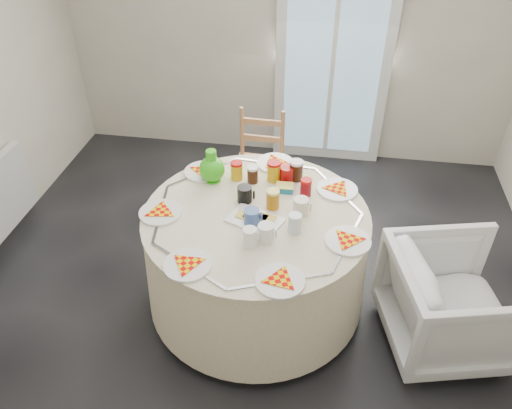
# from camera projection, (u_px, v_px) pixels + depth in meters

# --- Properties ---
(floor) EXTENTS (4.00, 4.00, 0.00)m
(floor) POSITION_uv_depth(u_px,v_px,m) (251.00, 297.00, 3.41)
(floor) COLOR black
(floor) RESTS_ON ground
(wall_back) EXTENTS (4.00, 0.02, 2.60)m
(wall_back) POSITION_uv_depth(u_px,v_px,m) (290.00, 16.00, 4.20)
(wall_back) COLOR #BCB5A3
(wall_back) RESTS_ON floor
(glass_door) EXTENTS (1.00, 0.08, 2.10)m
(glass_door) POSITION_uv_depth(u_px,v_px,m) (334.00, 50.00, 4.26)
(glass_door) COLOR silver
(glass_door) RESTS_ON floor
(table) EXTENTS (1.40, 1.40, 0.71)m
(table) POSITION_uv_depth(u_px,v_px,m) (256.00, 258.00, 3.18)
(table) COLOR #F6EAC9
(table) RESTS_ON floor
(wooden_chair) EXTENTS (0.40, 0.38, 0.85)m
(wooden_chair) POSITION_uv_depth(u_px,v_px,m) (258.00, 161.00, 3.92)
(wooden_chair) COLOR #A5714D
(wooden_chair) RESTS_ON floor
(armchair) EXTENTS (0.81, 0.84, 0.73)m
(armchair) POSITION_uv_depth(u_px,v_px,m) (455.00, 295.00, 2.90)
(armchair) COLOR silver
(armchair) RESTS_ON floor
(place_settings) EXTENTS (1.49, 1.49, 0.03)m
(place_settings) POSITION_uv_depth(u_px,v_px,m) (256.00, 209.00, 2.94)
(place_settings) COLOR white
(place_settings) RESTS_ON table
(jar_cluster) EXTENTS (0.53, 0.27, 0.15)m
(jar_cluster) POSITION_uv_depth(u_px,v_px,m) (269.00, 174.00, 3.14)
(jar_cluster) COLOR brown
(jar_cluster) RESTS_ON table
(butter_tub) EXTENTS (0.11, 0.08, 0.04)m
(butter_tub) POSITION_uv_depth(u_px,v_px,m) (285.00, 184.00, 3.12)
(butter_tub) COLOR #11668F
(butter_tub) RESTS_ON table
(green_pitcher) EXTENTS (0.17, 0.17, 0.22)m
(green_pitcher) POSITION_uv_depth(u_px,v_px,m) (212.00, 162.00, 3.16)
(green_pitcher) COLOR green
(green_pitcher) RESTS_ON table
(cheese_platter) EXTENTS (0.36, 0.30, 0.04)m
(cheese_platter) POSITION_uv_depth(u_px,v_px,m) (255.00, 215.00, 2.88)
(cheese_platter) COLOR white
(cheese_platter) RESTS_ON table
(mugs_glasses) EXTENTS (0.74, 0.74, 0.13)m
(mugs_glasses) POSITION_uv_depth(u_px,v_px,m) (271.00, 205.00, 2.90)
(mugs_glasses) COLOR gray
(mugs_glasses) RESTS_ON table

